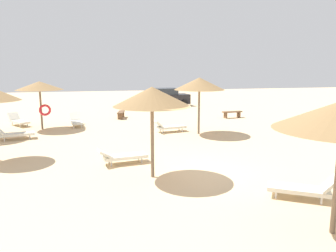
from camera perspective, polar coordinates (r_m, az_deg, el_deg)
name	(u,v)px	position (r m, az deg, el deg)	size (l,w,h in m)	color
ground_plane	(187,174)	(11.80, 3.23, -8.32)	(80.00, 80.00, 0.00)	#DBBA8C
parasol_0	(40,86)	(21.08, -21.38, 6.44)	(2.75, 2.75, 2.88)	#75604C
parasol_2	(152,97)	(10.92, -2.79, 5.07)	(2.60, 2.60, 3.11)	#75604C
parasol_5	(199,84)	(18.29, 5.46, 7.29)	(2.79, 2.79, 3.16)	#75604C
lounger_0	(18,121)	(23.12, -24.51, 0.84)	(1.60, 1.90, 0.76)	silver
lounger_1	(304,188)	(10.35, 22.47, -9.97)	(1.91, 1.54, 0.79)	silver
lounger_2	(122,156)	(13.03, -8.01, -5.17)	(1.98, 0.92, 0.65)	silver
lounger_4	(14,134)	(18.81, -25.14, -1.21)	(1.96, 1.03, 0.77)	silver
lounger_5	(169,127)	(19.04, 0.17, -0.09)	(1.96, 0.95, 0.73)	silver
lounger_6	(76,121)	(21.72, -15.62, 0.83)	(0.89, 1.95, 0.75)	silver
bench_0	(121,114)	(24.29, -8.15, 2.15)	(0.68, 1.55, 0.49)	brown
bench_1	(232,113)	(24.69, 11.06, 2.20)	(1.53, 0.56, 0.49)	brown
parked_car	(167,97)	(31.29, -0.12, 4.97)	(4.16, 2.33, 1.72)	black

